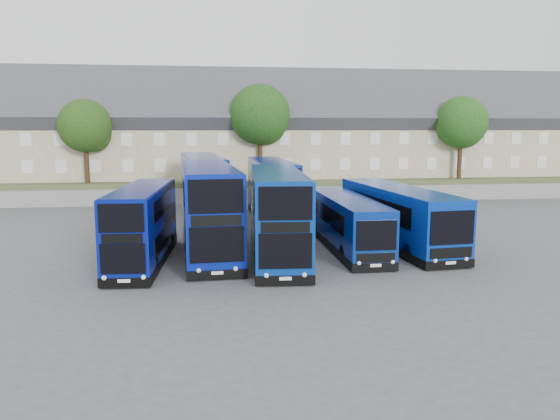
{
  "coord_description": "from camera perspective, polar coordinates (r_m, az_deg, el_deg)",
  "views": [
    {
      "loc": [
        -2.94,
        -26.87,
        7.04
      ],
      "look_at": [
        1.23,
        4.97,
        2.2
      ],
      "focal_mm": 35.0,
      "sensor_mm": 36.0,
      "label": 1
    }
  ],
  "objects": [
    {
      "name": "ground",
      "position": [
        27.94,
        -1.19,
        -6.03
      ],
      "size": [
        120.0,
        120.0,
        0.0
      ],
      "primitive_type": "plane",
      "color": "#4C4C52",
      "rests_on": "ground"
    },
    {
      "name": "retaining_wall",
      "position": [
        51.35,
        -4.13,
        1.51
      ],
      "size": [
        70.0,
        0.4,
        1.5
      ],
      "primitive_type": "cube",
      "color": "slate",
      "rests_on": "ground"
    },
    {
      "name": "earth_bank",
      "position": [
        61.24,
        -4.69,
        2.88
      ],
      "size": [
        80.0,
        20.0,
        2.0
      ],
      "primitive_type": "cube",
      "color": "#3A4929",
      "rests_on": "ground"
    },
    {
      "name": "terrace_row",
      "position": [
        57.57,
        1.48,
        8.13
      ],
      "size": [
        66.0,
        10.4,
        11.2
      ],
      "color": "tan",
      "rests_on": "earth_bank"
    },
    {
      "name": "dd_front_left",
      "position": [
        29.46,
        -14.15,
        -1.66
      ],
      "size": [
        2.9,
        10.08,
        3.96
      ],
      "rotation": [
        0.0,
        0.0,
        -0.06
      ],
      "color": "navy",
      "rests_on": "ground"
    },
    {
      "name": "dd_front_mid",
      "position": [
        31.18,
        -7.48,
        -0.03
      ],
      "size": [
        3.54,
        12.51,
        4.92
      ],
      "rotation": [
        0.0,
        0.0,
        0.06
      ],
      "color": "#071A92",
      "rests_on": "ground"
    },
    {
      "name": "dd_front_right",
      "position": [
        29.78,
        -0.29,
        -0.58
      ],
      "size": [
        3.45,
        11.93,
        4.69
      ],
      "rotation": [
        0.0,
        0.0,
        -0.06
      ],
      "color": "navy",
      "rests_on": "ground"
    },
    {
      "name": "dd_rear_left",
      "position": [
        43.72,
        -8.08,
        2.37
      ],
      "size": [
        3.93,
        12.4,
        4.85
      ],
      "rotation": [
        0.0,
        0.0,
        0.09
      ],
      "color": "navy",
      "rests_on": "ground"
    },
    {
      "name": "dd_rear_right",
      "position": [
        41.65,
        -0.86,
        1.96
      ],
      "size": [
        2.86,
        11.56,
        4.57
      ],
      "rotation": [
        0.0,
        0.0,
        0.02
      ],
      "color": "#082495",
      "rests_on": "ground"
    },
    {
      "name": "coach_east_a",
      "position": [
        32.11,
        7.05,
        -1.45
      ],
      "size": [
        2.37,
        11.16,
        3.05
      ],
      "rotation": [
        0.0,
        0.0,
        0.0
      ],
      "color": "navy",
      "rests_on": "ground"
    },
    {
      "name": "coach_east_b",
      "position": [
        33.81,
        12.14,
        -0.69
      ],
      "size": [
        3.82,
        12.95,
        3.49
      ],
      "rotation": [
        0.0,
        0.0,
        0.09
      ],
      "color": "#082F9D",
      "rests_on": "ground"
    },
    {
      "name": "tree_west",
      "position": [
        53.1,
        -19.53,
        8.09
      ],
      "size": [
        4.8,
        4.8,
        7.65
      ],
      "color": "#382314",
      "rests_on": "earth_bank"
    },
    {
      "name": "tree_mid",
      "position": [
        52.73,
        -1.96,
        9.68
      ],
      "size": [
        5.76,
        5.76,
        9.18
      ],
      "color": "#382314",
      "rests_on": "earth_bank"
    },
    {
      "name": "tree_east",
      "position": [
        57.71,
        18.5,
        8.48
      ],
      "size": [
        5.12,
        5.12,
        8.16
      ],
      "color": "#382314",
      "rests_on": "earth_bank"
    },
    {
      "name": "tree_far",
      "position": [
        66.67,
        20.57,
        8.62
      ],
      "size": [
        5.44,
        5.44,
        8.67
      ],
      "color": "#382314",
      "rests_on": "earth_bank"
    }
  ]
}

